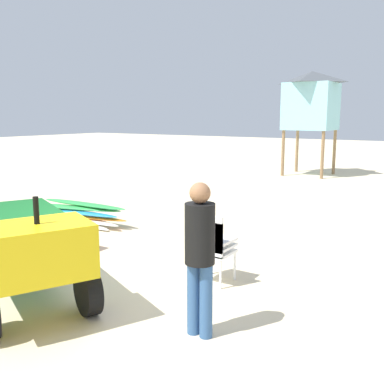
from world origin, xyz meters
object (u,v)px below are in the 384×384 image
at_px(stacked_plastic_chairs, 212,242).
at_px(utility_cart, 24,243).
at_px(surfboard_pile, 77,213).
at_px(lifeguard_tower, 311,101).
at_px(cooler_box, 80,240).
at_px(lifeguard_near_center, 200,249).

bearing_deg(stacked_plastic_chairs, utility_cart, -131.75).
bearing_deg(surfboard_pile, utility_cart, -51.16).
height_order(surfboard_pile, lifeguard_tower, lifeguard_tower).
bearing_deg(utility_cart, cooler_box, 119.91).
height_order(stacked_plastic_chairs, lifeguard_near_center, lifeguard_near_center).
distance_m(stacked_plastic_chairs, surfboard_pile, 4.51).
bearing_deg(utility_cart, lifeguard_tower, 94.37).
bearing_deg(stacked_plastic_chairs, lifeguard_tower, 102.59).
xyz_separation_m(utility_cart, lifeguard_tower, (-1.07, 14.00, 2.14)).
distance_m(lifeguard_near_center, lifeguard_tower, 14.07).
bearing_deg(stacked_plastic_chairs, cooler_box, 177.81).
xyz_separation_m(utility_cart, lifeguard_near_center, (2.31, 0.48, 0.18)).
bearing_deg(lifeguard_tower, lifeguard_near_center, -75.98).
bearing_deg(lifeguard_near_center, stacked_plastic_chairs, 115.86).
xyz_separation_m(utility_cart, surfboard_pile, (-2.62, 3.26, -0.55)).
xyz_separation_m(stacked_plastic_chairs, surfboard_pile, (-4.27, 1.42, -0.37)).
distance_m(surfboard_pile, cooler_box, 2.00).
bearing_deg(surfboard_pile, lifeguard_near_center, -29.43).
distance_m(lifeguard_near_center, cooler_box, 3.81).
bearing_deg(surfboard_pile, lifeguard_tower, 81.76).
bearing_deg(lifeguard_tower, surfboard_pile, -98.24).
distance_m(lifeguard_tower, cooler_box, 12.36).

